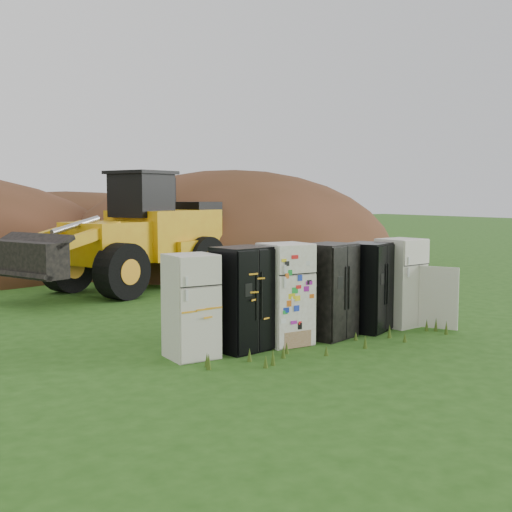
{
  "coord_description": "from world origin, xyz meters",
  "views": [
    {
      "loc": [
        -7.2,
        -9.25,
        2.65
      ],
      "look_at": [
        0.06,
        2.0,
        1.39
      ],
      "focal_mm": 45.0,
      "sensor_mm": 36.0,
      "label": 1
    }
  ],
  "objects_px": {
    "fridge_black_side": "(243,299)",
    "fridge_open_door": "(401,282)",
    "fridge_dark_mid": "(329,291)",
    "fridge_sticker": "(285,294)",
    "wheel_loader": "(120,231)",
    "fridge_black_right": "(367,287)",
    "fridge_leftmost": "(191,306)"
  },
  "relations": [
    {
      "from": "fridge_black_side",
      "to": "fridge_open_door",
      "type": "distance_m",
      "value": 3.79
    },
    {
      "from": "fridge_black_side",
      "to": "fridge_dark_mid",
      "type": "relative_size",
      "value": 1.01
    },
    {
      "from": "fridge_sticker",
      "to": "wheel_loader",
      "type": "height_order",
      "value": "wheel_loader"
    },
    {
      "from": "fridge_sticker",
      "to": "wheel_loader",
      "type": "xyz_separation_m",
      "value": [
        -0.17,
        7.63,
        0.77
      ]
    },
    {
      "from": "fridge_dark_mid",
      "to": "fridge_open_door",
      "type": "relative_size",
      "value": 0.99
    },
    {
      "from": "fridge_dark_mid",
      "to": "fridge_sticker",
      "type": "bearing_deg",
      "value": 162.81
    },
    {
      "from": "fridge_black_right",
      "to": "fridge_open_door",
      "type": "height_order",
      "value": "fridge_open_door"
    },
    {
      "from": "fridge_dark_mid",
      "to": "wheel_loader",
      "type": "height_order",
      "value": "wheel_loader"
    },
    {
      "from": "fridge_black_side",
      "to": "wheel_loader",
      "type": "xyz_separation_m",
      "value": [
        0.7,
        7.6,
        0.78
      ]
    },
    {
      "from": "fridge_leftmost",
      "to": "fridge_sticker",
      "type": "xyz_separation_m",
      "value": [
        1.86,
        -0.04,
        0.05
      ]
    },
    {
      "from": "fridge_sticker",
      "to": "fridge_open_door",
      "type": "height_order",
      "value": "fridge_sticker"
    },
    {
      "from": "fridge_sticker",
      "to": "fridge_black_right",
      "type": "xyz_separation_m",
      "value": [
        2.0,
        0.04,
        -0.04
      ]
    },
    {
      "from": "fridge_black_side",
      "to": "fridge_leftmost",
      "type": "bearing_deg",
      "value": 168.78
    },
    {
      "from": "fridge_leftmost",
      "to": "fridge_dark_mid",
      "type": "distance_m",
      "value": 2.85
    },
    {
      "from": "wheel_loader",
      "to": "fridge_black_right",
      "type": "bearing_deg",
      "value": -95.8
    },
    {
      "from": "fridge_black_side",
      "to": "fridge_black_right",
      "type": "relative_size",
      "value": 1.03
    },
    {
      "from": "fridge_black_side",
      "to": "fridge_sticker",
      "type": "height_order",
      "value": "fridge_sticker"
    },
    {
      "from": "fridge_black_right",
      "to": "fridge_open_door",
      "type": "bearing_deg",
      "value": -23.5
    },
    {
      "from": "fridge_sticker",
      "to": "fridge_black_right",
      "type": "bearing_deg",
      "value": 2.93
    },
    {
      "from": "fridge_leftmost",
      "to": "wheel_loader",
      "type": "height_order",
      "value": "wheel_loader"
    },
    {
      "from": "fridge_sticker",
      "to": "fridge_dark_mid",
      "type": "bearing_deg",
      "value": 0.77
    },
    {
      "from": "wheel_loader",
      "to": "fridge_dark_mid",
      "type": "bearing_deg",
      "value": -103.17
    },
    {
      "from": "fridge_sticker",
      "to": "fridge_dark_mid",
      "type": "relative_size",
      "value": 1.02
    },
    {
      "from": "fridge_black_side",
      "to": "fridge_open_door",
      "type": "height_order",
      "value": "fridge_black_side"
    },
    {
      "from": "fridge_black_side",
      "to": "fridge_dark_mid",
      "type": "bearing_deg",
      "value": -12.09
    },
    {
      "from": "fridge_dark_mid",
      "to": "fridge_leftmost",
      "type": "bearing_deg",
      "value": 162.65
    },
    {
      "from": "fridge_leftmost",
      "to": "fridge_black_side",
      "type": "height_order",
      "value": "fridge_black_side"
    },
    {
      "from": "fridge_black_side",
      "to": "fridge_open_door",
      "type": "xyz_separation_m",
      "value": [
        3.79,
        0.02,
        -0.0
      ]
    },
    {
      "from": "fridge_dark_mid",
      "to": "fridge_black_right",
      "type": "distance_m",
      "value": 1.02
    },
    {
      "from": "fridge_black_right",
      "to": "fridge_black_side",
      "type": "bearing_deg",
      "value": 155.71
    },
    {
      "from": "fridge_dark_mid",
      "to": "wheel_loader",
      "type": "distance_m",
      "value": 7.78
    },
    {
      "from": "fridge_dark_mid",
      "to": "wheel_loader",
      "type": "relative_size",
      "value": 0.26
    }
  ]
}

